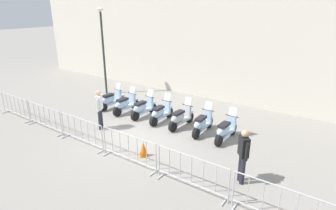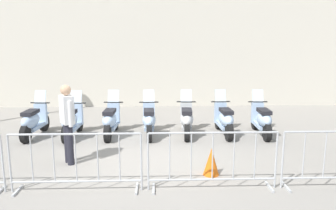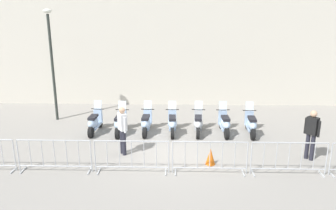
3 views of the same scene
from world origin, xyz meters
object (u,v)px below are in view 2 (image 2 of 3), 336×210
at_px(motorcycle_0, 34,121).
at_px(motorcycle_5, 224,120).
at_px(barrier_segment_3, 213,161).
at_px(motorcycle_1, 72,122).
at_px(motorcycle_4, 187,120).
at_px(traffic_cone, 211,162).
at_px(motorcycle_6, 262,120).
at_px(barrier_segment_2, 76,163).
at_px(officer_near_row_end, 67,120).
at_px(motorcycle_2, 111,121).
at_px(motorcycle_3, 149,120).

relative_size(motorcycle_0, motorcycle_5, 1.00).
distance_m(motorcycle_5, barrier_segment_3, 3.57).
distance_m(motorcycle_1, motorcycle_4, 3.18).
bearing_deg(motorcycle_0, traffic_cone, -34.84).
relative_size(motorcycle_6, traffic_cone, 3.14).
xyz_separation_m(barrier_segment_2, officer_near_row_end, (-0.42, 1.40, 0.45)).
height_order(motorcycle_1, motorcycle_2, same).
bearing_deg(motorcycle_5, motorcycle_4, 176.59).
relative_size(motorcycle_1, motorcycle_2, 1.00).
relative_size(motorcycle_4, motorcycle_5, 1.00).
relative_size(motorcycle_1, motorcycle_3, 1.00).
distance_m(officer_near_row_end, traffic_cone, 3.16).
distance_m(motorcycle_3, barrier_segment_2, 3.65).
bearing_deg(officer_near_row_end, motorcycle_3, 47.74).
bearing_deg(barrier_segment_2, officer_near_row_end, 106.67).
height_order(motorcycle_0, motorcycle_4, same).
xyz_separation_m(motorcycle_5, barrier_segment_3, (-1.09, -3.40, 0.07)).
relative_size(motorcycle_5, officer_near_row_end, 0.99).
xyz_separation_m(barrier_segment_2, barrier_segment_3, (2.41, -0.12, 0.00)).
distance_m(motorcycle_5, traffic_cone, 2.94).
xyz_separation_m(motorcycle_1, motorcycle_5, (4.25, -0.13, 0.00)).
bearing_deg(barrier_segment_2, motorcycle_2, 84.89).
xyz_separation_m(motorcycle_3, motorcycle_4, (1.05, -0.03, 0.00)).
distance_m(motorcycle_6, barrier_segment_3, 3.93).
distance_m(motorcycle_0, barrier_segment_3, 5.59).
bearing_deg(motorcycle_4, motorcycle_3, 178.62).
bearing_deg(motorcycle_6, motorcycle_3, 176.49).
xyz_separation_m(motorcycle_1, motorcycle_6, (5.30, -0.23, 0.00)).
xyz_separation_m(motorcycle_4, motorcycle_6, (2.12, -0.17, 0.00)).
bearing_deg(motorcycle_6, motorcycle_5, 174.26).
bearing_deg(motorcycle_3, motorcycle_1, 179.01).
xyz_separation_m(motorcycle_3, motorcycle_6, (3.17, -0.19, 0.00)).
xyz_separation_m(motorcycle_1, motorcycle_2, (1.06, 0.04, 0.00)).
bearing_deg(motorcycle_1, barrier_segment_2, -77.52).
distance_m(motorcycle_2, motorcycle_6, 4.25).
bearing_deg(motorcycle_5, barrier_segment_2, -136.75).
bearing_deg(motorcycle_3, barrier_segment_2, -112.12).
height_order(motorcycle_5, officer_near_row_end, officer_near_row_end).
relative_size(motorcycle_5, motorcycle_6, 1.00).
relative_size(barrier_segment_2, barrier_segment_3, 1.00).
height_order(barrier_segment_3, traffic_cone, barrier_segment_3).
height_order(motorcycle_5, motorcycle_6, same).
xyz_separation_m(motorcycle_1, motorcycle_4, (3.18, -0.06, 0.00)).
distance_m(motorcycle_4, motorcycle_6, 2.13).
distance_m(barrier_segment_2, barrier_segment_3, 2.41).
bearing_deg(motorcycle_0, motorcycle_5, -2.75).
height_order(motorcycle_5, traffic_cone, motorcycle_5).
relative_size(motorcycle_4, officer_near_row_end, 1.00).
bearing_deg(motorcycle_3, motorcycle_5, -2.40).
height_order(motorcycle_1, motorcycle_5, same).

